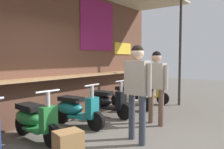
{
  "coord_description": "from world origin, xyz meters",
  "views": [
    {
      "loc": [
        -3.04,
        -2.55,
        1.51
      ],
      "look_at": [
        1.58,
        0.88,
        1.1
      ],
      "focal_mm": 36.67,
      "sensor_mm": 36.0,
      "label": 1
    }
  ],
  "objects_px": {
    "scooter_black": "(105,101)",
    "shopper_with_handbag": "(156,80)",
    "shopper_browsing": "(137,82)",
    "merchandise_crate": "(68,146)",
    "scooter_yellow": "(147,91)",
    "scooter_teal": "(75,109)",
    "scooter_cream": "(129,96)",
    "scooter_green": "(33,119)"
  },
  "relations": [
    {
      "from": "scooter_yellow",
      "to": "shopper_with_handbag",
      "type": "bearing_deg",
      "value": -60.0
    },
    {
      "from": "scooter_green",
      "to": "scooter_yellow",
      "type": "distance_m",
      "value": 4.41
    },
    {
      "from": "scooter_green",
      "to": "scooter_cream",
      "type": "height_order",
      "value": "same"
    },
    {
      "from": "scooter_green",
      "to": "scooter_cream",
      "type": "distance_m",
      "value": 3.27
    },
    {
      "from": "scooter_teal",
      "to": "scooter_black",
      "type": "distance_m",
      "value": 1.09
    },
    {
      "from": "scooter_yellow",
      "to": "shopper_browsing",
      "type": "xyz_separation_m",
      "value": [
        -3.37,
        -1.59,
        0.7
      ]
    },
    {
      "from": "scooter_green",
      "to": "shopper_with_handbag",
      "type": "relative_size",
      "value": 0.84
    },
    {
      "from": "scooter_teal",
      "to": "shopper_with_handbag",
      "type": "relative_size",
      "value": 0.84
    },
    {
      "from": "shopper_browsing",
      "to": "scooter_black",
      "type": "bearing_deg",
      "value": 61.55
    },
    {
      "from": "scooter_yellow",
      "to": "merchandise_crate",
      "type": "xyz_separation_m",
      "value": [
        -4.62,
        -1.15,
        -0.17
      ]
    },
    {
      "from": "scooter_green",
      "to": "shopper_browsing",
      "type": "height_order",
      "value": "shopper_browsing"
    },
    {
      "from": "scooter_black",
      "to": "scooter_yellow",
      "type": "xyz_separation_m",
      "value": [
        2.26,
        -0.0,
        0.0
      ]
    },
    {
      "from": "scooter_yellow",
      "to": "shopper_browsing",
      "type": "bearing_deg",
      "value": -67.07
    },
    {
      "from": "scooter_teal",
      "to": "scooter_cream",
      "type": "xyz_separation_m",
      "value": [
        2.21,
        0.0,
        0.0
      ]
    },
    {
      "from": "scooter_teal",
      "to": "scooter_black",
      "type": "height_order",
      "value": "same"
    },
    {
      "from": "scooter_yellow",
      "to": "shopper_browsing",
      "type": "distance_m",
      "value": 3.79
    },
    {
      "from": "scooter_cream",
      "to": "scooter_yellow",
      "type": "xyz_separation_m",
      "value": [
        1.14,
        -0.0,
        0.0
      ]
    },
    {
      "from": "shopper_with_handbag",
      "to": "shopper_browsing",
      "type": "distance_m",
      "value": 1.23
    },
    {
      "from": "shopper_with_handbag",
      "to": "merchandise_crate",
      "type": "relative_size",
      "value": 3.81
    },
    {
      "from": "scooter_teal",
      "to": "merchandise_crate",
      "type": "height_order",
      "value": "scooter_teal"
    },
    {
      "from": "scooter_green",
      "to": "shopper_browsing",
      "type": "bearing_deg",
      "value": 37.56
    },
    {
      "from": "shopper_browsing",
      "to": "merchandise_crate",
      "type": "height_order",
      "value": "shopper_browsing"
    },
    {
      "from": "scooter_yellow",
      "to": "scooter_black",
      "type": "bearing_deg",
      "value": -92.28
    },
    {
      "from": "scooter_black",
      "to": "merchandise_crate",
      "type": "distance_m",
      "value": 2.63
    },
    {
      "from": "scooter_black",
      "to": "shopper_with_handbag",
      "type": "bearing_deg",
      "value": 2.87
    },
    {
      "from": "scooter_green",
      "to": "scooter_cream",
      "type": "xyz_separation_m",
      "value": [
        3.27,
        0.0,
        0.0
      ]
    },
    {
      "from": "scooter_teal",
      "to": "scooter_cream",
      "type": "relative_size",
      "value": 1.0
    },
    {
      "from": "scooter_black",
      "to": "scooter_teal",
      "type": "bearing_deg",
      "value": -91.41
    },
    {
      "from": "scooter_cream",
      "to": "scooter_yellow",
      "type": "bearing_deg",
      "value": 89.03
    },
    {
      "from": "scooter_black",
      "to": "scooter_cream",
      "type": "bearing_deg",
      "value": 88.59
    },
    {
      "from": "scooter_cream",
      "to": "scooter_teal",
      "type": "bearing_deg",
      "value": -90.97
    },
    {
      "from": "scooter_teal",
      "to": "scooter_cream",
      "type": "bearing_deg",
      "value": 86.67
    },
    {
      "from": "scooter_black",
      "to": "shopper_with_handbag",
      "type": "xyz_separation_m",
      "value": [
        0.1,
        -1.36,
        0.63
      ]
    },
    {
      "from": "scooter_teal",
      "to": "shopper_with_handbag",
      "type": "xyz_separation_m",
      "value": [
        1.19,
        -1.36,
        0.63
      ]
    },
    {
      "from": "scooter_black",
      "to": "scooter_cream",
      "type": "relative_size",
      "value": 1.0
    },
    {
      "from": "scooter_black",
      "to": "shopper_with_handbag",
      "type": "distance_m",
      "value": 1.51
    },
    {
      "from": "scooter_cream",
      "to": "shopper_browsing",
      "type": "relative_size",
      "value": 0.8
    },
    {
      "from": "scooter_green",
      "to": "scooter_teal",
      "type": "relative_size",
      "value": 1.0
    },
    {
      "from": "scooter_black",
      "to": "merchandise_crate",
      "type": "height_order",
      "value": "scooter_black"
    },
    {
      "from": "scooter_green",
      "to": "scooter_black",
      "type": "bearing_deg",
      "value": 94.22
    },
    {
      "from": "scooter_cream",
      "to": "scooter_green",
      "type": "bearing_deg",
      "value": -90.97
    },
    {
      "from": "merchandise_crate",
      "to": "shopper_with_handbag",
      "type": "bearing_deg",
      "value": -4.99
    }
  ]
}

